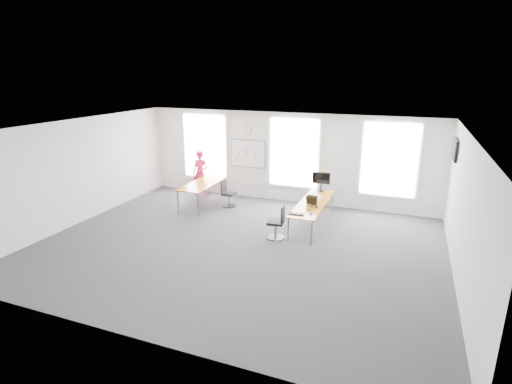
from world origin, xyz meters
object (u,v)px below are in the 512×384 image
at_px(desk_left, 203,185).
at_px(chair_right, 278,224).
at_px(keyboard, 296,214).
at_px(person, 200,173).
at_px(headphones, 314,206).
at_px(monitor, 321,180).
at_px(desk_right, 313,204).
at_px(chair_left, 228,195).

height_order(desk_left, chair_right, chair_right).
bearing_deg(desk_left, keyboard, -23.61).
bearing_deg(person, desk_left, -56.34).
xyz_separation_m(headphones, monitor, (-0.17, 1.63, 0.32)).
xyz_separation_m(desk_right, keyboard, (-0.17, -1.13, 0.05)).
bearing_deg(headphones, desk_left, -178.83).
bearing_deg(keyboard, monitor, 76.06).
height_order(desk_right, chair_right, chair_right).
xyz_separation_m(chair_right, monitor, (0.60, 2.44, 0.65)).
relative_size(desk_left, headphones, 12.59).
distance_m(person, monitor, 4.36).
bearing_deg(person, desk_right, -16.89).
height_order(keyboard, headphones, headphones).
relative_size(chair_right, keyboard, 2.26).
bearing_deg(desk_right, headphones, -72.37).
relative_size(chair_right, person, 0.56).
relative_size(keyboard, headphones, 2.42).
distance_m(person, headphones, 4.88).
bearing_deg(desk_right, person, 162.51).
height_order(chair_right, monitor, monitor).
height_order(desk_right, desk_left, desk_left).
distance_m(keyboard, headphones, 0.75).
bearing_deg(desk_right, chair_right, -116.85).
height_order(chair_left, keyboard, chair_left).
bearing_deg(desk_right, monitor, 91.66).
distance_m(chair_left, monitor, 3.08).
bearing_deg(chair_right, monitor, 159.51).
bearing_deg(headphones, monitor, 110.11).
distance_m(desk_left, person, 1.11).
distance_m(chair_left, headphones, 3.35).
height_order(chair_right, headphones, chair_right).
bearing_deg(keyboard, desk_right, 70.93).
distance_m(chair_left, keyboard, 3.37).
bearing_deg(chair_right, person, -131.79).
xyz_separation_m(person, monitor, (4.35, -0.19, 0.23)).
bearing_deg(headphones, chair_left, 174.51).
relative_size(person, headphones, 9.74).
height_order(headphones, monitor, monitor).
relative_size(chair_right, monitor, 1.50).
bearing_deg(chair_left, desk_left, 105.07).
bearing_deg(person, chair_right, -34.49).
height_order(chair_left, person, person).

